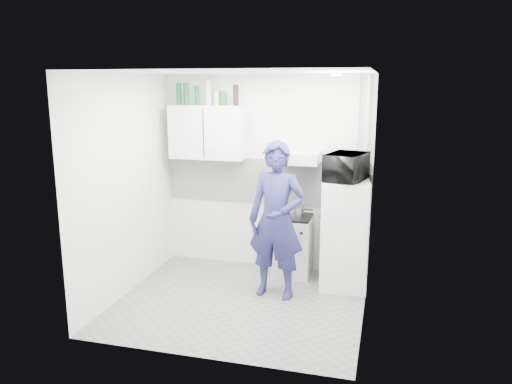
# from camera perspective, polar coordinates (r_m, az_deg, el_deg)

# --- Properties ---
(floor) EXTENTS (2.80, 2.80, 0.00)m
(floor) POSITION_cam_1_polar(r_m,az_deg,el_deg) (5.93, -1.82, -12.43)
(floor) COLOR slate
(floor) RESTS_ON ground
(ceiling) EXTENTS (2.80, 2.80, 0.00)m
(ceiling) POSITION_cam_1_polar(r_m,az_deg,el_deg) (5.39, -2.02, 13.56)
(ceiling) COLOR white
(ceiling) RESTS_ON wall_back
(wall_back) EXTENTS (2.80, 0.00, 2.80)m
(wall_back) POSITION_cam_1_polar(r_m,az_deg,el_deg) (6.70, 1.17, 2.15)
(wall_back) COLOR beige
(wall_back) RESTS_ON floor
(wall_left) EXTENTS (0.00, 2.60, 2.60)m
(wall_left) POSITION_cam_1_polar(r_m,az_deg,el_deg) (6.06, -14.69, 0.66)
(wall_left) COLOR beige
(wall_left) RESTS_ON floor
(wall_right) EXTENTS (0.00, 2.60, 2.60)m
(wall_right) POSITION_cam_1_polar(r_m,az_deg,el_deg) (5.29, 12.76, -0.91)
(wall_right) COLOR beige
(wall_right) RESTS_ON floor
(person) EXTENTS (0.72, 0.51, 1.85)m
(person) POSITION_cam_1_polar(r_m,az_deg,el_deg) (5.80, 2.35, -3.26)
(person) COLOR #232052
(person) RESTS_ON floor
(stove) EXTENTS (0.48, 0.48, 0.77)m
(stove) POSITION_cam_1_polar(r_m,az_deg,el_deg) (6.60, 4.24, -6.23)
(stove) COLOR silver
(stove) RESTS_ON floor
(fridge) EXTENTS (0.61, 0.61, 1.35)m
(fridge) POSITION_cam_1_polar(r_m,az_deg,el_deg) (6.20, 10.01, -4.81)
(fridge) COLOR white
(fridge) RESTS_ON floor
(stove_top) EXTENTS (0.46, 0.46, 0.03)m
(stove_top) POSITION_cam_1_polar(r_m,az_deg,el_deg) (6.48, 4.29, -2.88)
(stove_top) COLOR black
(stove_top) RESTS_ON stove
(saucepan) EXTENTS (0.19, 0.19, 0.11)m
(saucepan) POSITION_cam_1_polar(r_m,az_deg,el_deg) (6.51, 4.66, -2.22)
(saucepan) COLOR silver
(saucepan) RESTS_ON stove_top
(microwave) EXTENTS (0.67, 0.53, 0.33)m
(microwave) POSITION_cam_1_polar(r_m,az_deg,el_deg) (6.01, 10.31, 2.85)
(microwave) COLOR black
(microwave) RESTS_ON fridge
(bottle_a) EXTENTS (0.07, 0.07, 0.29)m
(bottle_a) POSITION_cam_1_polar(r_m,az_deg,el_deg) (6.79, -8.79, 11.01)
(bottle_a) COLOR #144C1E
(bottle_a) RESTS_ON upper_cabinet
(bottle_b) EXTENTS (0.07, 0.07, 0.29)m
(bottle_b) POSITION_cam_1_polar(r_m,az_deg,el_deg) (6.75, -7.98, 11.02)
(bottle_b) COLOR #144C1E
(bottle_b) RESTS_ON upper_cabinet
(bottle_c) EXTENTS (0.06, 0.06, 0.25)m
(bottle_c) POSITION_cam_1_polar(r_m,az_deg,el_deg) (6.70, -6.76, 10.90)
(bottle_c) COLOR #144C1E
(bottle_c) RESTS_ON upper_cabinet
(bottle_d) EXTENTS (0.07, 0.07, 0.32)m
(bottle_d) POSITION_cam_1_polar(r_m,az_deg,el_deg) (6.64, -5.46, 11.22)
(bottle_d) COLOR #B2B7BC
(bottle_d) RESTS_ON upper_cabinet
(canister_a) EXTENTS (0.07, 0.07, 0.18)m
(canister_a) POSITION_cam_1_polar(r_m,az_deg,el_deg) (6.60, -4.52, 10.62)
(canister_a) COLOR #B2B7BC
(canister_a) RESTS_ON upper_cabinet
(canister_b) EXTENTS (0.10, 0.10, 0.18)m
(canister_b) POSITION_cam_1_polar(r_m,az_deg,el_deg) (6.57, -3.78, 10.63)
(canister_b) COLOR #144C1E
(canister_b) RESTS_ON upper_cabinet
(bottle_e) EXTENTS (0.07, 0.07, 0.27)m
(bottle_e) POSITION_cam_1_polar(r_m,az_deg,el_deg) (6.52, -2.32, 11.00)
(bottle_e) COLOR black
(bottle_e) RESTS_ON upper_cabinet
(upper_cabinet) EXTENTS (1.00, 0.35, 0.70)m
(upper_cabinet) POSITION_cam_1_polar(r_m,az_deg,el_deg) (6.67, -5.48, 6.83)
(upper_cabinet) COLOR white
(upper_cabinet) RESTS_ON wall_back
(range_hood) EXTENTS (0.60, 0.50, 0.14)m
(range_hood) POSITION_cam_1_polar(r_m,az_deg,el_deg) (6.32, 4.62, 3.98)
(range_hood) COLOR silver
(range_hood) RESTS_ON wall_back
(backsplash) EXTENTS (2.74, 0.03, 0.60)m
(backsplash) POSITION_cam_1_polar(r_m,az_deg,el_deg) (6.70, 1.14, 1.29)
(backsplash) COLOR white
(backsplash) RESTS_ON wall_back
(pipe_a) EXTENTS (0.05, 0.05, 2.60)m
(pipe_a) POSITION_cam_1_polar(r_m,az_deg,el_deg) (6.44, 12.31, 1.45)
(pipe_a) COLOR silver
(pipe_a) RESTS_ON floor
(pipe_b) EXTENTS (0.04, 0.04, 2.60)m
(pipe_b) POSITION_cam_1_polar(r_m,az_deg,el_deg) (6.45, 11.25, 1.51)
(pipe_b) COLOR silver
(pipe_b) RESTS_ON floor
(ceiling_spot_fixture) EXTENTS (0.10, 0.10, 0.02)m
(ceiling_spot_fixture) POSITION_cam_1_polar(r_m,az_deg,el_deg) (5.38, 9.15, 13.10)
(ceiling_spot_fixture) COLOR white
(ceiling_spot_fixture) RESTS_ON ceiling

